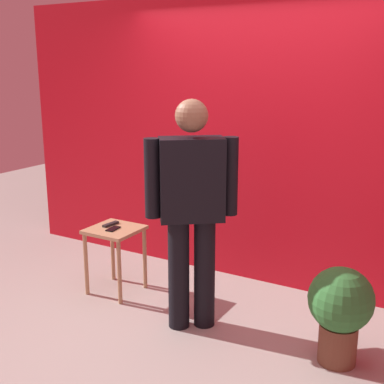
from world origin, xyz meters
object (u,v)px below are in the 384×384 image
(cell_phone, at_px, (113,229))
(tv_remote, at_px, (111,224))
(standing_person, at_px, (192,204))
(potted_plant, at_px, (340,308))
(side_table, at_px, (115,241))

(cell_phone, relative_size, tv_remote, 0.85)
(standing_person, relative_size, cell_phone, 12.19)
(cell_phone, height_order, tv_remote, tv_remote)
(cell_phone, distance_m, potted_plant, 2.01)
(standing_person, bearing_deg, cell_phone, 169.81)
(cell_phone, height_order, potted_plant, potted_plant)
(side_table, height_order, potted_plant, potted_plant)
(cell_phone, bearing_deg, side_table, 103.97)
(standing_person, height_order, cell_phone, standing_person)
(standing_person, xyz_separation_m, cell_phone, (-0.88, 0.16, -0.38))
(standing_person, distance_m, tv_remote, 1.07)
(side_table, relative_size, tv_remote, 3.51)
(side_table, bearing_deg, standing_person, -12.19)
(potted_plant, bearing_deg, cell_phone, 177.23)
(side_table, distance_m, cell_phone, 0.13)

